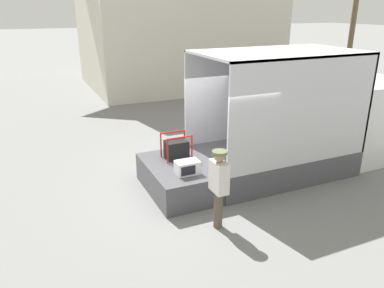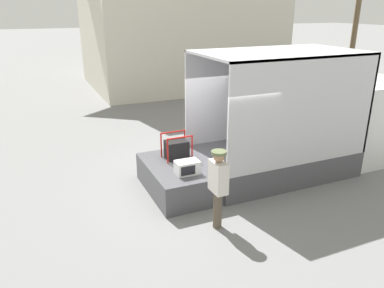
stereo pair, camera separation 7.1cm
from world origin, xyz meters
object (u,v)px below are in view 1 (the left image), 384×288
Objects in this scene: portable_generator at (177,149)px; worker_person at (219,182)px; utility_pole at (356,4)px; box_truck at (327,128)px; microwave at (187,167)px.

worker_person reaches higher than portable_generator.
worker_person is 16.44m from utility_pole.
utility_pole is (8.56, 7.73, 3.36)m from box_truck.
box_truck is 9.51× the size of portable_generator.
worker_person is at bearing -84.33° from microwave.
utility_pole is at bearing 29.48° from portable_generator.
portable_generator is at bearing 89.59° from worker_person.
utility_pole reaches higher than microwave.
box_truck reaches higher than worker_person.
microwave is 0.06× the size of utility_pole.
worker_person is at bearing -157.65° from box_truck.
box_truck is at bearing -5.31° from portable_generator.
worker_person is (0.12, -1.26, 0.18)m from microwave.
utility_pole is at bearing 32.33° from microwave.
box_truck reaches higher than portable_generator.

